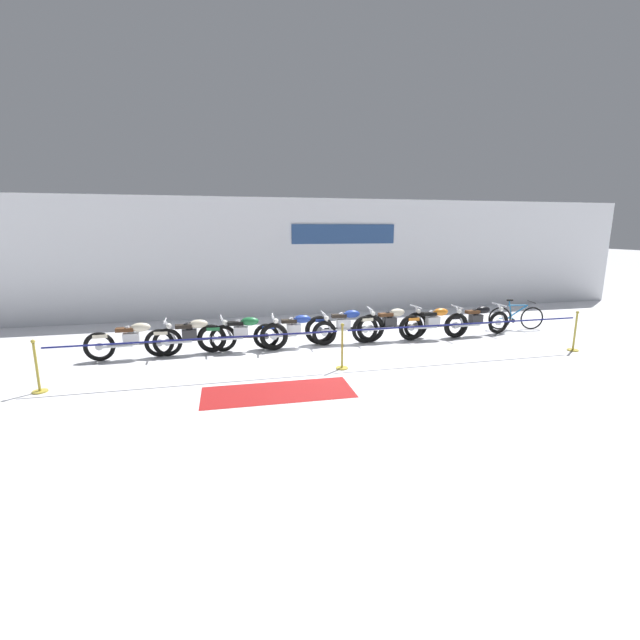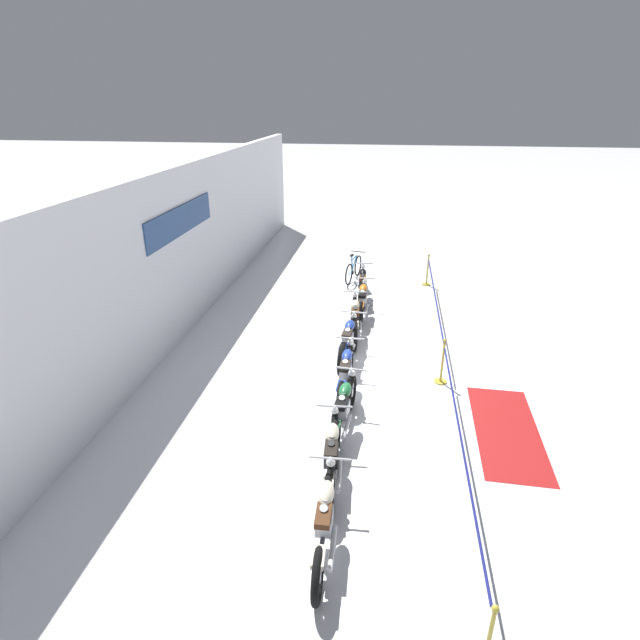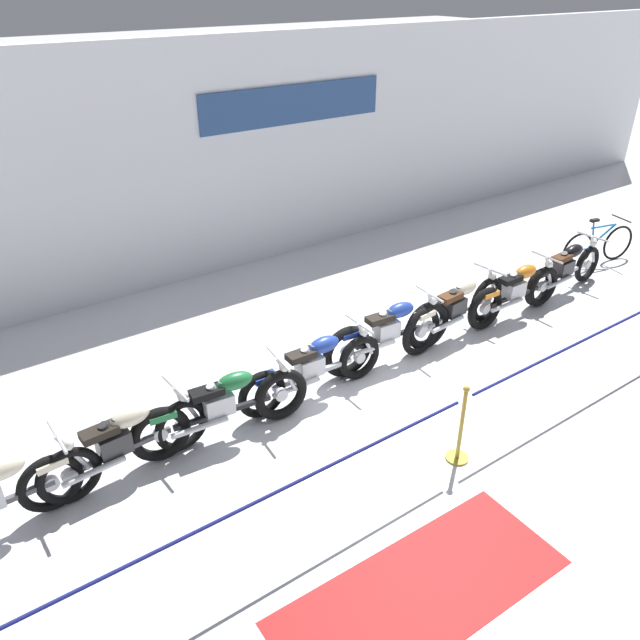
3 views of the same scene
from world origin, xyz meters
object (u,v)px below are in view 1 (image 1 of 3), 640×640
at_px(motorcycle_cream_1, 192,336).
at_px(motorcycle_cream_0, 134,340).
at_px(motorcycle_blue_3, 296,331).
at_px(floor_banner, 278,392).
at_px(stanchion_mid_left, 342,353).
at_px(motorcycle_cream_5, 391,324).
at_px(bicycle, 516,317).
at_px(motorcycle_blue_4, 345,326).
at_px(stanchion_far_left, 280,340).
at_px(stanchion_mid_right, 574,337).
at_px(motorcycle_orange_6, 434,323).
at_px(motorcycle_black_7, 477,320).
at_px(motorcycle_green_2, 243,334).

bearing_deg(motorcycle_cream_1, motorcycle_cream_0, -176.86).
bearing_deg(motorcycle_cream_0, motorcycle_blue_3, 1.47).
bearing_deg(floor_banner, motorcycle_cream_0, 136.71).
bearing_deg(stanchion_mid_left, motorcycle_cream_5, 45.07).
height_order(motorcycle_blue_3, bicycle, bicycle).
relative_size(motorcycle_blue_4, bicycle, 1.32).
distance_m(stanchion_far_left, stanchion_mid_left, 1.46).
relative_size(motorcycle_cream_1, floor_banner, 0.77).
bearing_deg(stanchion_mid_right, bicycle, 86.84).
distance_m(stanchion_far_left, stanchion_mid_right, 7.70).
relative_size(motorcycle_blue_3, motorcycle_orange_6, 1.05).
xyz_separation_m(motorcycle_black_7, stanchion_mid_left, (-4.79, -2.04, -0.10)).
height_order(motorcycle_cream_0, stanchion_mid_left, stanchion_mid_left).
bearing_deg(motorcycle_black_7, stanchion_far_left, -161.72).
bearing_deg(motorcycle_blue_3, bicycle, 3.42).
height_order(motorcycle_blue_3, floor_banner, motorcycle_blue_3).
bearing_deg(motorcycle_black_7, motorcycle_cream_5, 179.64).
bearing_deg(stanchion_mid_left, bicycle, 20.92).
xyz_separation_m(motorcycle_orange_6, stanchion_mid_right, (2.95, -1.95, -0.11)).
xyz_separation_m(motorcycle_blue_4, motorcycle_orange_6, (2.62, -0.16, -0.02)).
distance_m(motorcycle_cream_1, motorcycle_cream_5, 5.41).
relative_size(motorcycle_cream_0, stanchion_mid_left, 2.14).
height_order(stanchion_mid_left, floor_banner, stanchion_mid_left).
bearing_deg(motorcycle_blue_4, stanchion_mid_left, -108.82).
bearing_deg(stanchion_far_left, motorcycle_blue_3, 70.52).
distance_m(motorcycle_cream_0, motorcycle_black_7, 9.49).
bearing_deg(motorcycle_cream_0, motorcycle_cream_5, 1.14).
xyz_separation_m(motorcycle_cream_5, stanchion_far_left, (-3.46, -2.06, 0.27)).
relative_size(motorcycle_cream_1, motorcycle_blue_3, 1.00).
xyz_separation_m(bicycle, floor_banner, (-8.05, -3.56, -0.38)).
height_order(stanchion_far_left, floor_banner, stanchion_far_left).
relative_size(motorcycle_black_7, stanchion_mid_left, 2.10).
bearing_deg(stanchion_far_left, stanchion_mid_right, 0.00).
xyz_separation_m(motorcycle_cream_1, floor_banner, (1.73, -3.11, -0.46)).
xyz_separation_m(motorcycle_green_2, stanchion_mid_right, (8.37, -1.95, -0.11)).
distance_m(motorcycle_green_2, stanchion_far_left, 2.08).
distance_m(motorcycle_cream_0, motorcycle_blue_3, 4.02).
xyz_separation_m(motorcycle_green_2, motorcycle_blue_3, (1.39, 0.08, -0.01)).
relative_size(motorcycle_cream_1, bicycle, 1.32).
xyz_separation_m(motorcycle_cream_5, motorcycle_orange_6, (1.28, -0.11, -0.02)).
height_order(motorcycle_green_2, stanchion_far_left, stanchion_far_left).
bearing_deg(motorcycle_green_2, stanchion_far_left, -70.85).
xyz_separation_m(bicycle, stanchion_mid_right, (-0.14, -2.46, -0.03)).
distance_m(motorcycle_black_7, stanchion_mid_right, 2.54).
bearing_deg(motorcycle_cream_1, stanchion_mid_right, -11.73).
bearing_deg(motorcycle_orange_6, motorcycle_cream_5, 174.99).
distance_m(motorcycle_green_2, stanchion_mid_left, 2.85).
bearing_deg(motorcycle_blue_4, bicycle, 3.48).
xyz_separation_m(stanchion_far_left, stanchion_mid_right, (7.69, 0.00, -0.40)).
bearing_deg(motorcycle_cream_1, motorcycle_cream_5, 0.64).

